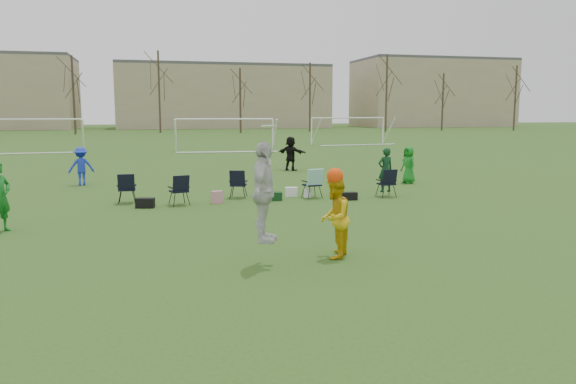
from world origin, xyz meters
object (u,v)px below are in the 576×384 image
object	(u,v)px
goal_mid	(225,125)
goal_right	(348,123)
fielder_green_far	(409,165)
center_contest	(298,204)
fielder_black	(291,153)
fielder_blue	(81,166)
goal_left	(29,126)
fielder_green_near	(0,197)

from	to	relation	value
goal_mid	goal_right	distance (m)	13.42
goal_mid	fielder_green_far	bearing A→B (deg)	-73.21
center_contest	goal_right	world-z (taller)	center_contest
fielder_green_far	goal_mid	world-z (taller)	goal_mid
fielder_green_far	center_contest	world-z (taller)	center_contest
fielder_black	center_contest	bearing A→B (deg)	124.42
fielder_blue	goal_mid	size ratio (longest dim) A/B	0.21
center_contest	goal_left	world-z (taller)	center_contest
fielder_green_near	fielder_black	xyz separation A→B (m)	(10.47, 12.53, -0.02)
fielder_blue	fielder_black	size ratio (longest dim) A/B	0.90
goal_left	goal_right	xyz separation A→B (m)	(26.00, 4.00, 0.00)
center_contest	goal_right	size ratio (longest dim) A/B	0.37
fielder_green_far	goal_mid	bearing A→B (deg)	178.68
fielder_green_far	goal_right	distance (m)	28.12
fielder_green_far	goal_right	bearing A→B (deg)	151.05
fielder_green_near	goal_right	distance (m)	39.63
fielder_blue	fielder_green_far	xyz separation A→B (m)	(13.04, -2.60, -0.00)
fielder_green_near	goal_right	xyz separation A→B (m)	(21.13, 33.52, 1.05)
fielder_black	fielder_green_far	bearing A→B (deg)	167.37
goal_left	center_contest	bearing A→B (deg)	-76.74
fielder_black	goal_mid	world-z (taller)	goal_mid
fielder_green_far	center_contest	distance (m)	13.22
fielder_blue	fielder_black	distance (m)	10.22
center_contest	goal_mid	xyz separation A→B (m)	(2.79, 31.97, 0.76)
goal_left	goal_mid	bearing A→B (deg)	-13.13
fielder_green_near	fielder_green_far	bearing A→B (deg)	-34.18
goal_mid	goal_right	size ratio (longest dim) A/B	1.01
fielder_black	goal_left	size ratio (longest dim) A/B	0.23
fielder_blue	center_contest	world-z (taller)	center_contest
fielder_blue	fielder_green_near	bearing A→B (deg)	73.12
center_contest	goal_mid	world-z (taller)	center_contest
fielder_black	center_contest	distance (m)	17.48
fielder_blue	goal_left	size ratio (longest dim) A/B	0.21
center_contest	goal_left	xyz separation A→B (m)	(-11.21, 33.97, 0.76)
fielder_blue	goal_left	distance (m)	21.39
fielder_blue	goal_mid	distance (m)	20.34
fielder_green_far	fielder_black	bearing A→B (deg)	-164.83
fielder_green_far	goal_right	world-z (taller)	goal_right
fielder_green_far	goal_mid	xyz separation A→B (m)	(-4.80, 21.16, 1.16)
fielder_green_near	fielder_green_far	xyz separation A→B (m)	(13.93, 6.36, -0.11)
fielder_green_near	fielder_blue	world-z (taller)	fielder_green_near
fielder_green_near	center_contest	bearing A→B (deg)	-93.81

